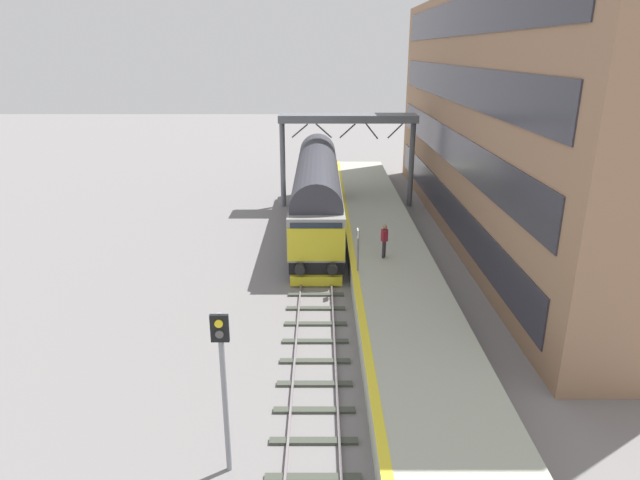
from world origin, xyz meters
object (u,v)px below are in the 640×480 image
at_px(waiting_passenger, 384,238).
at_px(platform_number_sign, 357,243).
at_px(diesel_locomotive, 317,189).
at_px(signal_post_near, 223,377).

bearing_deg(waiting_passenger, platform_number_sign, 161.78).
distance_m(diesel_locomotive, signal_post_near, 20.81).
relative_size(platform_number_sign, waiting_passenger, 1.20).
bearing_deg(diesel_locomotive, waiting_passenger, -67.15).
bearing_deg(signal_post_near, waiting_passenger, 67.27).
height_order(platform_number_sign, waiting_passenger, platform_number_sign).
bearing_deg(signal_post_near, platform_number_sign, 70.21).
height_order(diesel_locomotive, platform_number_sign, diesel_locomotive).
xyz_separation_m(diesel_locomotive, platform_number_sign, (1.86, -9.38, -0.17)).
distance_m(signal_post_near, waiting_passenger, 14.13).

